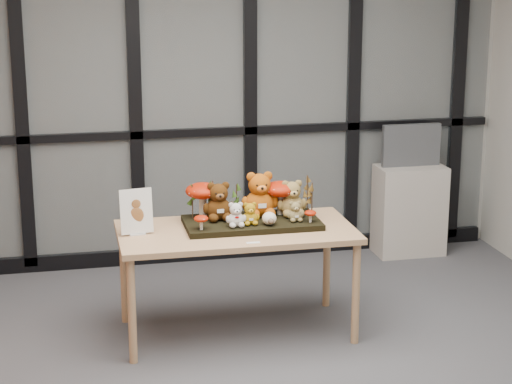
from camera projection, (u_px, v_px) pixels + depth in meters
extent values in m
plane|color=#ABA9A2|center=(193.00, 87.00, 7.17)|extent=(5.00, 0.00, 5.00)
plane|color=#ABA9A2|center=(476.00, 355.00, 2.45)|extent=(5.00, 0.00, 5.00)
cube|color=#2D383F|center=(193.00, 88.00, 7.15)|extent=(4.90, 0.02, 2.70)
cube|color=black|center=(196.00, 253.00, 7.49)|extent=(4.90, 0.06, 0.12)
cube|color=black|center=(194.00, 132.00, 7.23)|extent=(4.90, 0.06, 0.06)
cube|color=black|center=(20.00, 93.00, 6.88)|extent=(0.10, 0.06, 2.70)
cube|color=black|center=(135.00, 90.00, 7.05)|extent=(0.10, 0.06, 2.70)
cube|color=black|center=(250.00, 86.00, 7.24)|extent=(0.10, 0.06, 2.70)
cube|color=black|center=(354.00, 83.00, 7.42)|extent=(0.10, 0.06, 2.70)
cube|color=black|center=(458.00, 79.00, 7.60)|extent=(0.10, 0.06, 2.70)
cube|color=tan|center=(236.00, 232.00, 5.92)|extent=(1.51, 0.76, 0.04)
cylinder|color=tan|center=(132.00, 311.00, 5.56)|extent=(0.05, 0.05, 0.67)
cylinder|color=tan|center=(124.00, 275.00, 6.17)|extent=(0.05, 0.05, 0.67)
cylinder|color=tan|center=(356.00, 294.00, 5.84)|extent=(0.05, 0.05, 0.67)
cylinder|color=tan|center=(327.00, 260.00, 6.46)|extent=(0.05, 0.05, 0.67)
cube|color=black|center=(252.00, 223.00, 5.98)|extent=(0.87, 0.44, 0.04)
cube|color=silver|center=(137.00, 234.00, 5.80)|extent=(0.11, 0.07, 0.01)
cube|color=white|center=(136.00, 211.00, 5.76)|extent=(0.21, 0.07, 0.28)
ellipsoid|color=brown|center=(137.00, 215.00, 5.76)|extent=(0.09, 0.01, 0.10)
ellipsoid|color=brown|center=(136.00, 204.00, 5.74)|extent=(0.06, 0.01, 0.06)
cube|color=white|center=(253.00, 243.00, 5.64)|extent=(0.08, 0.03, 0.00)
cube|color=#B5ACA1|center=(409.00, 210.00, 7.58)|extent=(0.55, 0.32, 0.74)
cube|color=#4D5054|center=(411.00, 145.00, 7.46)|extent=(0.48, 0.05, 0.34)
cube|color=black|center=(412.00, 146.00, 7.44)|extent=(0.43, 0.00, 0.28)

